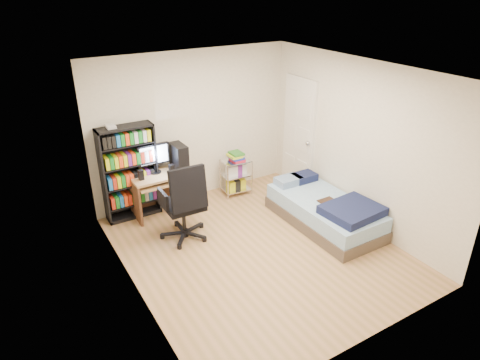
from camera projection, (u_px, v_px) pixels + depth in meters
room at (259, 169)px, 5.54m from camera, size 3.58×4.08×2.58m
media_shelf at (129, 172)px, 6.61m from camera, size 0.85×0.28×1.57m
computer_desk at (165, 175)px, 6.83m from camera, size 0.93×0.54×1.17m
office_chair at (185, 215)px, 6.18m from camera, size 0.74×0.74×1.20m
wire_cart at (236, 167)px, 7.43m from camera, size 0.51×0.39×0.78m
bed at (325, 211)px, 6.59m from camera, size 0.94×1.87×0.53m
door at (299, 134)px, 7.50m from camera, size 0.12×0.80×2.00m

